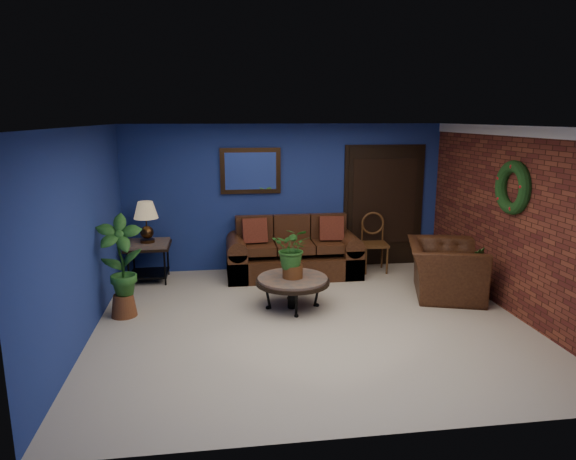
{
  "coord_description": "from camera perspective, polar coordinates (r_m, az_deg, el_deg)",
  "views": [
    {
      "loc": [
        -1.17,
        -6.18,
        2.61
      ],
      "look_at": [
        -0.23,
        0.55,
        1.11
      ],
      "focal_mm": 32.0,
      "sensor_mm": 36.0,
      "label": 1
    }
  ],
  "objects": [
    {
      "name": "wall_back",
      "position": [
        8.87,
        -0.28,
        3.64
      ],
      "size": [
        5.5,
        0.04,
        2.5
      ],
      "primitive_type": "cube",
      "color": "navy",
      "rests_on": "ground"
    },
    {
      "name": "table_lamp",
      "position": [
        8.45,
        -15.5,
        1.4
      ],
      "size": [
        0.38,
        0.38,
        0.64
      ],
      "color": "#412812",
      "rests_on": "end_table"
    },
    {
      "name": "end_table",
      "position": [
        8.58,
        -15.28,
        -2.29
      ],
      "size": [
        0.7,
        0.7,
        0.64
      ],
      "color": "#504A46",
      "rests_on": "ground"
    },
    {
      "name": "tall_plant",
      "position": [
        7.09,
        -18.08,
        -3.53
      ],
      "size": [
        0.61,
        0.43,
        1.37
      ],
      "color": "brown",
      "rests_on": "ground"
    },
    {
      "name": "floor_plant",
      "position": [
        7.73,
        19.6,
        -4.61
      ],
      "size": [
        0.38,
        0.31,
        0.84
      ],
      "color": "brown",
      "rests_on": "ground"
    },
    {
      "name": "sofa",
      "position": [
        8.66,
        0.51,
        -2.83
      ],
      "size": [
        2.2,
        0.95,
        0.99
      ],
      "color": "#4B2A15",
      "rests_on": "ground"
    },
    {
      "name": "crown_molding",
      "position": [
        7.31,
        24.61,
        9.94
      ],
      "size": [
        0.03,
        5.0,
        0.14
      ],
      "primitive_type": "cube",
      "color": "white",
      "rests_on": "wall_right_brick"
    },
    {
      "name": "ceiling",
      "position": [
        6.29,
        2.83,
        11.44
      ],
      "size": [
        5.5,
        5.0,
        0.02
      ],
      "primitive_type": "cube",
      "color": "white",
      "rests_on": "wall_back"
    },
    {
      "name": "side_chair",
      "position": [
        8.96,
        9.51,
        -0.89
      ],
      "size": [
        0.46,
        0.46,
        1.01
      ],
      "rotation": [
        0.0,
        0.0,
        -0.08
      ],
      "color": "#563418",
      "rests_on": "ground"
    },
    {
      "name": "closet_door",
      "position": [
        9.27,
        10.55,
        2.56
      ],
      "size": [
        1.44,
        0.06,
        2.18
      ],
      "primitive_type": "cube",
      "color": "black",
      "rests_on": "wall_back"
    },
    {
      "name": "coffee_plant",
      "position": [
        7.01,
        0.52,
        -2.25
      ],
      "size": [
        0.65,
        0.6,
        0.71
      ],
      "color": "brown",
      "rests_on": "coffee_table"
    },
    {
      "name": "wall_left",
      "position": [
        6.52,
        -21.76,
        -0.48
      ],
      "size": [
        0.04,
        5.0,
        2.5
      ],
      "primitive_type": "cube",
      "color": "navy",
      "rests_on": "ground"
    },
    {
      "name": "armchair",
      "position": [
        7.98,
        17.04,
        -4.22
      ],
      "size": [
        1.38,
        1.48,
        0.79
      ],
      "primitive_type": "imported",
      "rotation": [
        0.0,
        0.0,
        1.26
      ],
      "color": "#4B2A15",
      "rests_on": "ground"
    },
    {
      "name": "floor",
      "position": [
        6.81,
        2.6,
        -10.08
      ],
      "size": [
        5.5,
        5.5,
        0.0
      ],
      "primitive_type": "plane",
      "color": "beige",
      "rests_on": "ground"
    },
    {
      "name": "wall_mirror",
      "position": [
        8.71,
        -4.19,
        6.56
      ],
      "size": [
        1.02,
        0.06,
        0.77
      ],
      "primitive_type": "cube",
      "color": "#412812",
      "rests_on": "wall_back"
    },
    {
      "name": "wall_right_brick",
      "position": [
        7.45,
        23.99,
        0.85
      ],
      "size": [
        0.04,
        5.0,
        2.5
      ],
      "primitive_type": "cube",
      "color": "brown",
      "rests_on": "ground"
    },
    {
      "name": "wreath",
      "position": [
        7.39,
        23.7,
        4.33
      ],
      "size": [
        0.16,
        0.72,
        0.72
      ],
      "primitive_type": "torus",
      "rotation": [
        0.0,
        1.57,
        0.0
      ],
      "color": "black",
      "rests_on": "wall_right_brick"
    },
    {
      "name": "coffee_table",
      "position": [
        7.13,
        0.51,
        -5.73
      ],
      "size": [
        1.03,
        1.03,
        0.44
      ],
      "rotation": [
        0.0,
        0.0,
        -0.34
      ],
      "color": "#504A46",
      "rests_on": "ground"
    }
  ]
}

